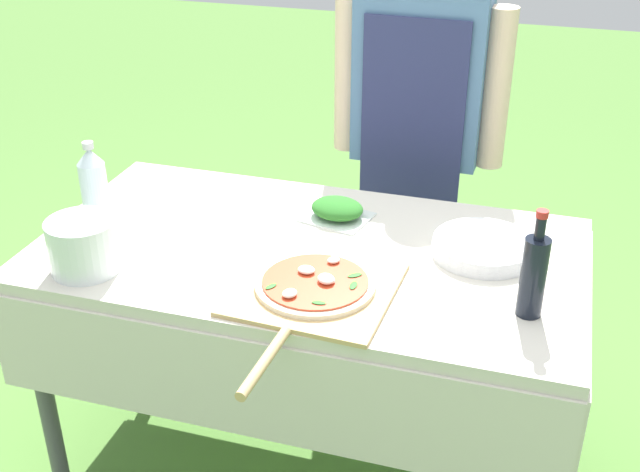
# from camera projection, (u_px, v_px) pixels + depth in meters

# --- Properties ---
(ground_plane) EXTENTS (12.00, 12.00, 0.00)m
(ground_plane) POSITION_uv_depth(u_px,v_px,m) (310.00, 466.00, 2.47)
(ground_plane) COLOR #517F38
(prep_table) EXTENTS (1.44, 0.79, 0.77)m
(prep_table) POSITION_uv_depth(u_px,v_px,m) (309.00, 278.00, 2.15)
(prep_table) COLOR beige
(prep_table) RESTS_ON ground
(person_cook) EXTENTS (0.57, 0.20, 1.52)m
(person_cook) POSITION_uv_depth(u_px,v_px,m) (418.00, 118.00, 2.62)
(person_cook) COLOR #333D56
(person_cook) RESTS_ON ground
(pizza_on_peel) EXTENTS (0.39, 0.62, 0.05)m
(pizza_on_peel) POSITION_uv_depth(u_px,v_px,m) (313.00, 289.00, 1.90)
(pizza_on_peel) COLOR tan
(pizza_on_peel) RESTS_ON prep_table
(oil_bottle) EXTENTS (0.06, 0.06, 0.26)m
(oil_bottle) POSITION_uv_depth(u_px,v_px,m) (534.00, 274.00, 1.78)
(oil_bottle) COLOR black
(oil_bottle) RESTS_ON prep_table
(water_bottle) EXTENTS (0.07, 0.07, 0.26)m
(water_bottle) POSITION_uv_depth(u_px,v_px,m) (94.00, 190.00, 2.13)
(water_bottle) COLOR silver
(water_bottle) RESTS_ON prep_table
(herb_container) EXTENTS (0.20, 0.18, 0.06)m
(herb_container) POSITION_uv_depth(u_px,v_px,m) (337.00, 210.00, 2.24)
(herb_container) COLOR silver
(herb_container) RESTS_ON prep_table
(mixing_tub) EXTENTS (0.17, 0.17, 0.14)m
(mixing_tub) POSITION_uv_depth(u_px,v_px,m) (83.00, 245.00, 1.98)
(mixing_tub) COLOR silver
(mixing_tub) RESTS_ON prep_table
(plate_stack) EXTENTS (0.27, 0.27, 0.04)m
(plate_stack) POSITION_uv_depth(u_px,v_px,m) (484.00, 247.00, 2.07)
(plate_stack) COLOR white
(plate_stack) RESTS_ON prep_table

